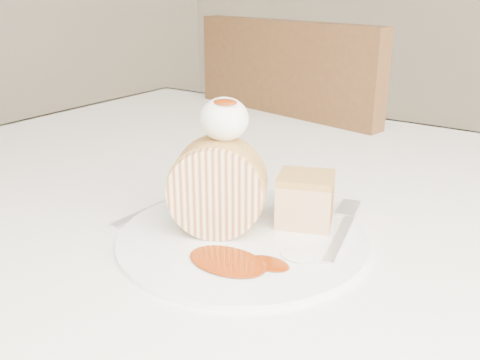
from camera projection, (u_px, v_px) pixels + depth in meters
The scene contains 10 objects.
table at pixel (344, 274), 0.67m from camera, with size 1.40×0.90×0.75m.
chair_far at pixel (312, 197), 1.24m from camera, with size 0.51×0.51×0.93m.
plate at pixel (242, 238), 0.55m from camera, with size 0.26×0.26×0.01m, color white.
roulade_slice at pixel (217, 188), 0.55m from camera, with size 0.10×0.10×0.05m, color beige.
cake_chunk at pixel (305, 203), 0.57m from camera, with size 0.06×0.05×0.05m, color tan.
whipped_cream at pixel (224, 119), 0.53m from camera, with size 0.05×0.05×0.04m, color white.
caramel_drizzle at pixel (225, 96), 0.51m from camera, with size 0.02×0.02×0.01m, color #852905.
caramel_pool at pixel (227, 261), 0.50m from camera, with size 0.08×0.05×0.00m, color #852905, non-canonical shape.
fork at pixel (340, 238), 0.54m from camera, with size 0.02×0.15×0.00m, color silver.
spoon at pixel (157, 208), 0.63m from camera, with size 0.02×0.17×0.00m, color silver.
Camera 1 is at (0.23, -0.35, 1.00)m, focal length 40.00 mm.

